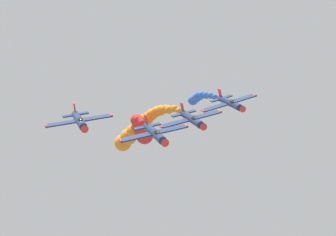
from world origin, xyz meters
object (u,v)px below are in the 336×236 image
airplane_right_inner (79,120)px  airplane_left_inner (192,119)px  airplane_left_outer (230,103)px  airplane_lead (155,133)px

airplane_right_inner → airplane_left_inner: bearing=-177.6°
airplane_right_inner → airplane_left_outer: airplane_right_inner is taller
airplane_left_inner → airplane_right_inner: 16.69m
airplane_left_inner → airplane_right_inner: airplane_right_inner is taller
airplane_left_inner → airplane_left_outer: airplane_left_outer is taller
airplane_left_inner → airplane_left_outer: bearing=-138.9°
airplane_lead → airplane_right_inner: size_ratio=1.00×
airplane_left_inner → airplane_left_outer: size_ratio=1.00×
airplane_lead → airplane_right_inner: bearing=-33.7°
airplane_right_inner → airplane_left_outer: size_ratio=1.00×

